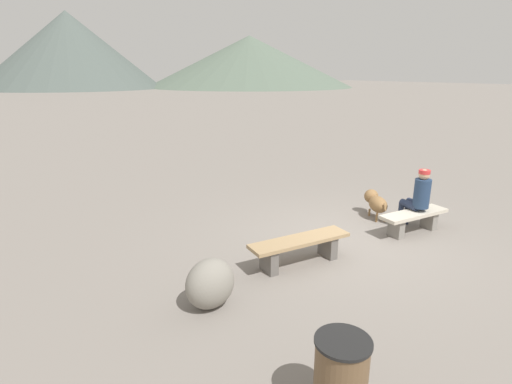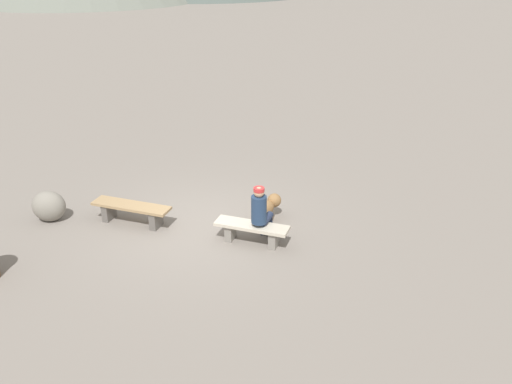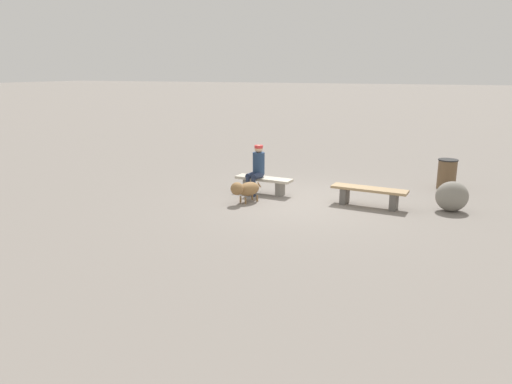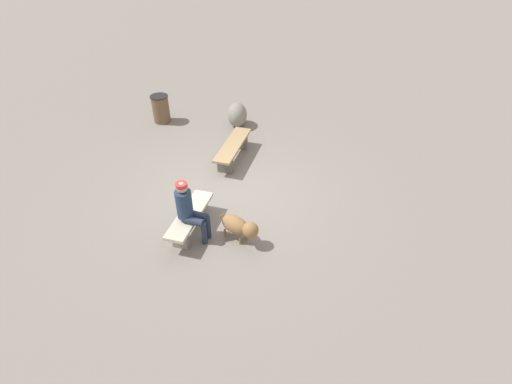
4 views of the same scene
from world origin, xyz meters
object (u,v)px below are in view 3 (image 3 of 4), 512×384
dog (245,189)px  trash_bin (447,174)px  seated_person (257,167)px  boulder (452,196)px  bench_right (264,182)px  bench_left (369,194)px

dog → trash_bin: trash_bin is taller
seated_person → boulder: bearing=-168.9°
seated_person → trash_bin: (-4.52, -2.55, -0.31)m
bench_right → seated_person: seated_person is taller
bench_left → dog: size_ratio=2.08×
seated_person → dog: size_ratio=1.48×
dog → bench_right: bearing=-158.4°
bench_left → seated_person: (2.91, -0.07, 0.41)m
bench_right → boulder: boulder is taller
dog → trash_bin: (-4.42, -3.49, 0.06)m
seated_person → boulder: size_ratio=1.76×
seated_person → dog: (-0.10, 0.94, -0.37)m
boulder → seated_person: bearing=3.4°
bench_left → boulder: (-1.81, -0.35, 0.04)m
bench_right → trash_bin: 5.01m
trash_bin → boulder: (-0.20, 2.26, -0.06)m
bench_left → bench_right: (2.75, -0.14, -0.01)m
bench_right → dog: bearing=90.5°
dog → boulder: boulder is taller
dog → trash_bin: size_ratio=1.07×
bench_right → boulder: bearing=-173.5°
bench_left → seated_person: 2.94m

